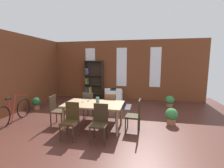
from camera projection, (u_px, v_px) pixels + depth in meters
name	position (u px, v px, depth m)	size (l,w,h in m)	color
ground_plane	(105.00, 125.00, 4.95)	(9.79, 9.79, 0.00)	#4D2720
back_wall_brick	(122.00, 70.00, 8.43)	(8.53, 0.12, 3.15)	brown
left_wall_brick	(0.00, 74.00, 5.49)	(0.12, 8.49, 3.15)	brown
window_pane_0	(91.00, 67.00, 8.68)	(0.55, 0.02, 2.05)	white
window_pane_1	(122.00, 67.00, 8.34)	(0.55, 0.02, 2.05)	white
window_pane_2	(155.00, 67.00, 7.99)	(0.55, 0.02, 2.05)	white
dining_table	(94.00, 106.00, 4.70)	(1.77, 1.00, 0.77)	#967754
vase_on_table	(98.00, 100.00, 4.65)	(0.11, 0.11, 0.20)	#4C7266
tealight_candle_0	(83.00, 102.00, 4.82)	(0.04, 0.04, 0.04)	silver
tealight_candle_1	(88.00, 101.00, 4.93)	(0.04, 0.04, 0.05)	silver
tealight_candle_2	(76.00, 103.00, 4.71)	(0.04, 0.04, 0.04)	silver
dining_chair_near_left	(71.00, 119.00, 4.10)	(0.40, 0.40, 0.95)	#3C2A12
dining_chair_head_right	(135.00, 114.00, 4.47)	(0.43, 0.43, 0.95)	#2F2A18
dining_chair_far_left	(89.00, 104.00, 5.51)	(0.43, 0.43, 0.95)	#3B3025
dining_chair_head_left	(56.00, 109.00, 4.97)	(0.42, 0.42, 0.95)	#412F20
dining_chair_far_right	(111.00, 106.00, 5.35)	(0.41, 0.41, 0.95)	brown
dining_chair_near_right	(100.00, 121.00, 3.94)	(0.40, 0.40, 0.95)	#332616
bookshelf_tall	(93.00, 80.00, 8.59)	(1.02, 0.29, 2.09)	#2D2319
armchair_white	(114.00, 97.00, 7.73)	(0.85, 0.85, 0.75)	white
bicycle_second	(14.00, 112.00, 5.19)	(0.44, 1.72, 0.90)	black
potted_plant_by_shelf	(171.00, 115.00, 5.04)	(0.39, 0.39, 0.53)	#9E6042
potted_plant_corner	(36.00, 103.00, 6.61)	(0.35, 0.35, 0.51)	#9E6042
potted_plant_window	(170.00, 101.00, 7.04)	(0.40, 0.40, 0.50)	#9E6042
striped_rug	(115.00, 106.00, 7.16)	(1.49, 0.92, 0.01)	#1E1E33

